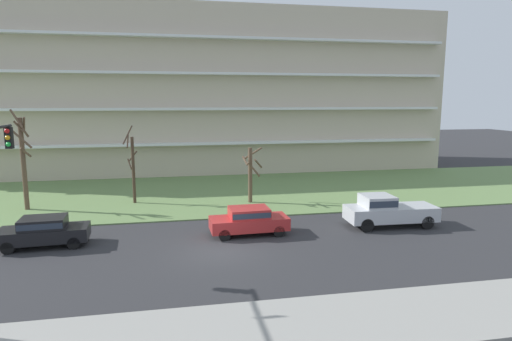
# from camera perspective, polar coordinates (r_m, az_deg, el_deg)

# --- Properties ---
(ground) EXTENTS (160.00, 160.00, 0.00)m
(ground) POSITION_cam_1_polar(r_m,az_deg,el_deg) (22.38, -4.67, -10.57)
(ground) COLOR #2D2D30
(sidewalk_curb_near) EXTENTS (80.00, 4.00, 0.15)m
(sidewalk_curb_near) POSITION_cam_1_polar(r_m,az_deg,el_deg) (15.12, -1.12, -20.50)
(sidewalk_curb_near) COLOR #99968E
(sidewalk_curb_near) RESTS_ON ground
(grass_lawn_strip) EXTENTS (80.00, 16.00, 0.08)m
(grass_lawn_strip) POSITION_cam_1_polar(r_m,az_deg,el_deg) (35.81, -7.14, -2.96)
(grass_lawn_strip) COLOR #66844C
(grass_lawn_strip) RESTS_ON ground
(apartment_building) EXTENTS (53.34, 13.09, 16.82)m
(apartment_building) POSITION_cam_1_polar(r_m,az_deg,el_deg) (49.06, -8.46, 10.13)
(apartment_building) COLOR beige
(apartment_building) RESTS_ON ground
(tree_far_left) EXTENTS (1.44, 1.25, 6.98)m
(tree_far_left) POSITION_cam_1_polar(r_m,az_deg,el_deg) (33.46, -28.29, 1.40)
(tree_far_left) COLOR brown
(tree_far_left) RESTS_ON ground
(tree_left) EXTENTS (1.01, 1.12, 5.74)m
(tree_left) POSITION_cam_1_polar(r_m,az_deg,el_deg) (32.88, -15.90, 0.45)
(tree_left) COLOR #423023
(tree_left) RESTS_ON ground
(tree_center) EXTENTS (1.55, 1.93, 4.14)m
(tree_center) POSITION_cam_1_polar(r_m,az_deg,el_deg) (31.85, -0.69, -0.29)
(tree_center) COLOR brown
(tree_center) RESTS_ON ground
(pickup_silver_near_left) EXTENTS (5.47, 2.19, 1.95)m
(pickup_silver_near_left) POSITION_cam_1_polar(r_m,az_deg,el_deg) (27.41, 16.86, -5.00)
(pickup_silver_near_left) COLOR #B7BABF
(pickup_silver_near_left) RESTS_ON ground
(sedan_red_center_left) EXTENTS (4.46, 1.95, 1.57)m
(sedan_red_center_left) POSITION_cam_1_polar(r_m,az_deg,el_deg) (24.72, -0.92, -6.48)
(sedan_red_center_left) COLOR #B22828
(sedan_red_center_left) RESTS_ON ground
(sedan_black_center_right) EXTENTS (4.49, 2.04, 1.57)m
(sedan_black_center_right) POSITION_cam_1_polar(r_m,az_deg,el_deg) (25.29, -26.12, -7.09)
(sedan_black_center_right) COLOR black
(sedan_black_center_right) RESTS_ON ground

